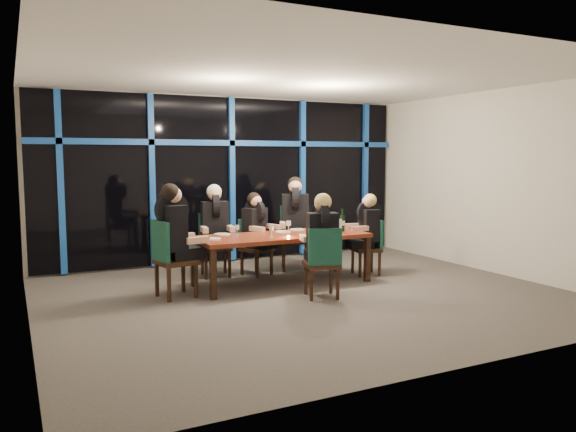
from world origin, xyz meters
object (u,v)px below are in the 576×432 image
at_px(chair_near_mid, 323,259).
at_px(chair_end_left, 169,255).
at_px(chair_far_left, 214,241).
at_px(chair_far_mid, 253,243).
at_px(diner_end_right, 367,222).
at_px(wine_bottle, 342,223).
at_px(chair_far_right, 295,234).
at_px(diner_near_mid, 322,230).
at_px(diner_far_left, 215,217).
at_px(diner_far_mid, 256,221).
at_px(water_pitcher, 338,226).
at_px(chair_end_right, 371,244).
at_px(dining_table, 282,239).
at_px(diner_far_right, 295,210).
at_px(diner_end_left, 175,224).

bearing_deg(chair_near_mid, chair_end_left, -10.94).
distance_m(chair_far_left, chair_far_mid, 0.62).
xyz_separation_m(diner_end_right, wine_bottle, (-0.51, -0.06, 0.03)).
bearing_deg(chair_far_right, diner_end_right, -27.17).
relative_size(chair_far_left, diner_near_mid, 1.06).
xyz_separation_m(chair_far_mid, diner_far_left, (-0.60, 0.11, 0.45)).
relative_size(chair_far_mid, wine_bottle, 2.55).
relative_size(chair_far_left, diner_far_mid, 1.13).
xyz_separation_m(diner_end_right, water_pitcher, (-0.69, -0.24, -0.00)).
bearing_deg(diner_far_left, wine_bottle, -21.70).
bearing_deg(chair_far_right, wine_bottle, -50.60).
bearing_deg(chair_end_right, chair_far_mid, -104.37).
bearing_deg(diner_near_mid, wine_bottle, -118.32).
relative_size(chair_far_right, water_pitcher, 4.99).
distance_m(diner_far_left, diner_near_mid, 2.10).
xyz_separation_m(dining_table, chair_far_left, (-0.71, 1.04, -0.12)).
xyz_separation_m(dining_table, diner_far_mid, (-0.09, 0.77, 0.19)).
distance_m(diner_near_mid, wine_bottle, 1.26).
distance_m(diner_far_mid, water_pitcher, 1.37).
distance_m(diner_far_left, diner_far_mid, 0.67).
bearing_deg(chair_end_right, water_pitcher, -61.41).
relative_size(diner_end_right, water_pitcher, 4.07).
height_order(chair_far_mid, diner_far_mid, diner_far_mid).
bearing_deg(water_pitcher, chair_near_mid, -116.40).
height_order(chair_far_right, chair_end_left, chair_far_right).
relative_size(chair_near_mid, diner_far_right, 0.93).
distance_m(chair_far_left, chair_end_right, 2.54).
distance_m(dining_table, chair_near_mid, 1.07).
bearing_deg(diner_far_left, chair_far_left, 90.00).
bearing_deg(chair_far_left, dining_table, -46.67).
height_order(wine_bottle, water_pitcher, wine_bottle).
height_order(diner_far_right, wine_bottle, diner_far_right).
bearing_deg(diner_near_mid, chair_far_mid, -66.06).
height_order(diner_end_right, water_pitcher, diner_end_right).
height_order(chair_end_left, diner_end_right, diner_end_right).
xyz_separation_m(diner_far_left, diner_end_left, (-0.93, -1.04, 0.05)).
xyz_separation_m(chair_far_left, chair_far_right, (1.43, -0.06, 0.04)).
bearing_deg(diner_far_mid, chair_end_left, -175.66).
xyz_separation_m(diner_near_mid, wine_bottle, (0.89, 0.90, -0.04)).
xyz_separation_m(diner_far_right, wine_bottle, (0.33, -0.97, -0.14)).
bearing_deg(wine_bottle, diner_far_mid, 142.43).
height_order(chair_near_mid, diner_near_mid, diner_near_mid).
distance_m(diner_far_right, wine_bottle, 1.03).
distance_m(chair_far_right, chair_end_left, 2.69).
height_order(diner_far_mid, wine_bottle, diner_far_mid).
relative_size(chair_end_left, diner_near_mid, 1.12).
xyz_separation_m(chair_far_mid, water_pitcher, (0.95, -1.09, 0.35)).
relative_size(chair_far_left, chair_end_left, 0.95).
bearing_deg(chair_far_left, wine_bottle, -23.92).
xyz_separation_m(diner_far_left, diner_far_mid, (0.63, -0.18, -0.09)).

